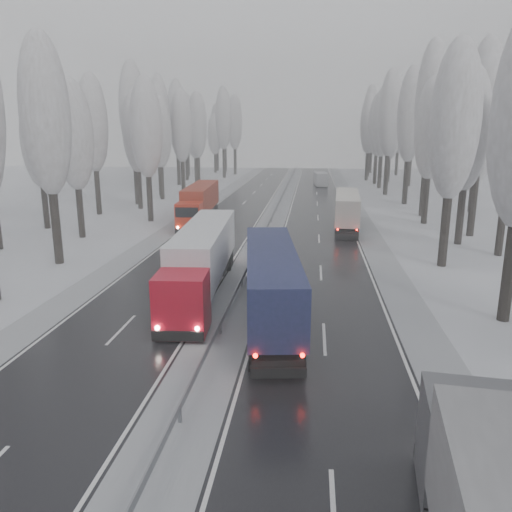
% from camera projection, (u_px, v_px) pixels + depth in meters
% --- Properties ---
extents(ground, '(260.00, 260.00, 0.00)m').
position_uv_depth(ground, '(143.00, 504.00, 13.86)').
color(ground, silver).
rests_on(ground, ground).
extents(carriageway_right, '(7.50, 200.00, 0.03)m').
position_uv_depth(carriageway_right, '(320.00, 253.00, 42.21)').
color(carriageway_right, black).
rests_on(carriageway_right, ground).
extents(carriageway_left, '(7.50, 200.00, 0.03)m').
position_uv_depth(carriageway_left, '(198.00, 250.00, 43.34)').
color(carriageway_left, black).
rests_on(carriageway_left, ground).
extents(median_slush, '(3.00, 200.00, 0.04)m').
position_uv_depth(median_slush, '(258.00, 252.00, 42.77)').
color(median_slush, '#A2A5AA').
rests_on(median_slush, ground).
extents(shoulder_right, '(2.40, 200.00, 0.04)m').
position_uv_depth(shoulder_right, '(379.00, 255.00, 41.67)').
color(shoulder_right, '#A2A5AA').
rests_on(shoulder_right, ground).
extents(shoulder_left, '(2.40, 200.00, 0.04)m').
position_uv_depth(shoulder_left, '(143.00, 249.00, 43.87)').
color(shoulder_left, '#A2A5AA').
rests_on(shoulder_left, ground).
extents(median_guardrail, '(0.12, 200.00, 0.76)m').
position_uv_depth(median_guardrail, '(258.00, 245.00, 42.62)').
color(median_guardrail, slate).
rests_on(median_guardrail, ground).
extents(tree_18, '(3.60, 3.60, 16.58)m').
position_uv_depth(tree_18, '(455.00, 122.00, 35.75)').
color(tree_18, black).
rests_on(tree_18, ground).
extents(tree_19, '(3.60, 3.60, 14.57)m').
position_uv_depth(tree_19, '(512.00, 140.00, 39.32)').
color(tree_19, black).
rests_on(tree_19, ground).
extents(tree_20, '(3.60, 3.60, 15.71)m').
position_uv_depth(tree_20, '(469.00, 130.00, 43.36)').
color(tree_20, black).
rests_on(tree_20, ground).
extents(tree_21, '(3.60, 3.60, 18.62)m').
position_uv_depth(tree_21, '(483.00, 110.00, 46.52)').
color(tree_21, black).
rests_on(tree_21, ground).
extents(tree_22, '(3.60, 3.60, 15.86)m').
position_uv_depth(tree_22, '(431.00, 129.00, 53.49)').
color(tree_22, black).
rests_on(tree_22, ground).
extents(tree_23, '(3.60, 3.60, 13.55)m').
position_uv_depth(tree_23, '(479.00, 143.00, 57.02)').
color(tree_23, black).
rests_on(tree_23, ground).
extents(tree_24, '(3.60, 3.60, 20.49)m').
position_uv_depth(tree_24, '(431.00, 103.00, 57.90)').
color(tree_24, black).
rests_on(tree_24, ground).
extents(tree_25, '(3.60, 3.60, 19.44)m').
position_uv_depth(tree_25, '(481.00, 111.00, 61.17)').
color(tree_25, black).
rests_on(tree_25, ground).
extents(tree_26, '(3.60, 3.60, 18.78)m').
position_uv_depth(tree_26, '(410.00, 116.00, 68.08)').
color(tree_26, black).
rests_on(tree_26, ground).
extents(tree_27, '(3.60, 3.60, 17.62)m').
position_uv_depth(tree_27, '(456.00, 122.00, 71.34)').
color(tree_27, black).
rests_on(tree_27, ground).
extents(tree_28, '(3.60, 3.60, 19.62)m').
position_uv_depth(tree_28, '(390.00, 114.00, 78.38)').
color(tree_28, black).
rests_on(tree_28, ground).
extents(tree_29, '(3.60, 3.60, 18.11)m').
position_uv_depth(tree_29, '(432.00, 121.00, 81.68)').
color(tree_29, black).
rests_on(tree_29, ground).
extents(tree_30, '(3.60, 3.60, 17.86)m').
position_uv_depth(tree_30, '(383.00, 123.00, 88.03)').
color(tree_30, black).
rests_on(tree_30, ground).
extents(tree_31, '(3.60, 3.60, 18.58)m').
position_uv_depth(tree_31, '(413.00, 120.00, 91.13)').
color(tree_31, black).
rests_on(tree_31, ground).
extents(tree_32, '(3.60, 3.60, 17.33)m').
position_uv_depth(tree_32, '(378.00, 125.00, 95.34)').
color(tree_32, black).
rests_on(tree_32, ground).
extents(tree_33, '(3.60, 3.60, 14.33)m').
position_uv_depth(tree_33, '(391.00, 135.00, 99.32)').
color(tree_33, black).
rests_on(tree_33, ground).
extents(tree_34, '(3.60, 3.60, 17.63)m').
position_uv_depth(tree_34, '(369.00, 125.00, 102.24)').
color(tree_34, black).
rests_on(tree_34, ground).
extents(tree_35, '(3.60, 3.60, 18.25)m').
position_uv_depth(tree_35, '(412.00, 123.00, 105.00)').
color(tree_35, black).
rests_on(tree_35, ground).
extents(tree_36, '(3.60, 3.60, 20.23)m').
position_uv_depth(tree_36, '(371.00, 117.00, 111.18)').
color(tree_36, black).
rests_on(tree_36, ground).
extents(tree_37, '(3.60, 3.60, 16.37)m').
position_uv_depth(tree_37, '(399.00, 129.00, 114.88)').
color(tree_37, black).
rests_on(tree_37, ground).
extents(tree_38, '(3.60, 3.60, 17.97)m').
position_uv_depth(tree_38, '(373.00, 125.00, 121.53)').
color(tree_38, black).
rests_on(tree_38, ground).
extents(tree_39, '(3.60, 3.60, 16.19)m').
position_uv_depth(tree_39, '(382.00, 130.00, 125.36)').
color(tree_39, black).
rests_on(tree_39, ground).
extents(tree_58, '(3.60, 3.60, 17.21)m').
position_uv_depth(tree_58, '(45.00, 117.00, 36.47)').
color(tree_58, black).
rests_on(tree_58, ground).
extents(tree_60, '(3.60, 3.60, 14.84)m').
position_uv_depth(tree_60, '(74.00, 136.00, 46.41)').
color(tree_60, black).
rests_on(tree_60, ground).
extents(tree_61, '(3.60, 3.60, 13.95)m').
position_uv_depth(tree_61, '(39.00, 142.00, 51.02)').
color(tree_61, black).
rests_on(tree_61, ground).
extents(tree_62, '(3.60, 3.60, 16.04)m').
position_uv_depth(tree_62, '(146.00, 128.00, 54.99)').
color(tree_62, black).
rests_on(tree_62, ground).
extents(tree_63, '(3.60, 3.60, 16.88)m').
position_uv_depth(tree_63, '(93.00, 124.00, 59.57)').
color(tree_63, black).
rests_on(tree_63, ground).
extents(tree_64, '(3.60, 3.60, 15.42)m').
position_uv_depth(tree_64, '(136.00, 132.00, 64.22)').
color(tree_64, black).
rests_on(tree_64, ground).
extents(tree_65, '(3.60, 3.60, 19.48)m').
position_uv_depth(tree_65, '(133.00, 112.00, 67.64)').
color(tree_65, black).
rests_on(tree_65, ground).
extents(tree_66, '(3.60, 3.60, 15.23)m').
position_uv_depth(tree_66, '(159.00, 133.00, 73.52)').
color(tree_66, black).
rests_on(tree_66, ground).
extents(tree_67, '(3.60, 3.60, 17.09)m').
position_uv_depth(tree_67, '(158.00, 125.00, 77.24)').
color(tree_67, black).
rests_on(tree_67, ground).
extents(tree_68, '(3.60, 3.60, 16.65)m').
position_uv_depth(tree_68, '(181.00, 127.00, 79.65)').
color(tree_68, black).
rests_on(tree_68, ground).
extents(tree_69, '(3.60, 3.60, 19.35)m').
position_uv_depth(tree_69, '(159.00, 116.00, 83.61)').
color(tree_69, black).
rests_on(tree_69, ground).
extents(tree_70, '(3.60, 3.60, 17.09)m').
position_uv_depth(tree_70, '(197.00, 126.00, 89.27)').
color(tree_70, black).
rests_on(tree_70, ground).
extents(tree_71, '(3.60, 3.60, 19.61)m').
position_uv_depth(tree_71, '(177.00, 117.00, 93.25)').
color(tree_71, black).
rests_on(tree_71, ground).
extents(tree_72, '(3.60, 3.60, 15.11)m').
position_uv_depth(tree_72, '(195.00, 133.00, 98.87)').
color(tree_72, black).
rests_on(tree_72, ground).
extents(tree_73, '(3.60, 3.60, 17.22)m').
position_uv_depth(tree_73, '(186.00, 126.00, 102.71)').
color(tree_73, black).
rests_on(tree_73, ground).
extents(tree_74, '(3.60, 3.60, 19.68)m').
position_uv_depth(tree_74, '(223.00, 119.00, 108.15)').
color(tree_74, black).
rests_on(tree_74, ground).
extents(tree_75, '(3.60, 3.60, 18.60)m').
position_uv_depth(tree_75, '(187.00, 122.00, 113.15)').
color(tree_75, black).
rests_on(tree_75, ground).
extents(tree_76, '(3.60, 3.60, 18.55)m').
position_uv_depth(tree_76, '(235.00, 123.00, 117.26)').
color(tree_76, black).
rests_on(tree_76, ground).
extents(tree_77, '(3.60, 3.60, 14.32)m').
position_uv_depth(tree_77, '(215.00, 135.00, 122.38)').
color(tree_77, black).
rests_on(tree_77, ground).
extents(tree_78, '(3.60, 3.60, 19.55)m').
position_uv_depth(tree_78, '(225.00, 121.00, 123.84)').
color(tree_78, black).
rests_on(tree_78, ground).
extents(tree_79, '(3.60, 3.60, 17.07)m').
position_uv_depth(tree_79, '(217.00, 127.00, 128.38)').
color(tree_79, black).
rests_on(tree_79, ground).
extents(truck_blue_box, '(4.49, 16.03, 4.08)m').
position_uv_depth(truck_blue_box, '(270.00, 276.00, 27.18)').
color(truck_blue_box, '#212050').
rests_on(truck_blue_box, ground).
extents(truck_cream_box, '(3.09, 14.79, 3.77)m').
position_uv_depth(truck_cream_box, '(347.00, 207.00, 53.14)').
color(truck_cream_box, '#9F9B8D').
rests_on(truck_cream_box, ground).
extents(box_truck_distant, '(2.65, 6.96, 2.54)m').
position_uv_depth(box_truck_distant, '(321.00, 179.00, 93.92)').
color(box_truck_distant, '#A7A9AE').
rests_on(box_truck_distant, ground).
extents(truck_red_white, '(3.53, 16.41, 4.18)m').
position_uv_depth(truck_red_white, '(202.00, 256.00, 31.38)').
color(truck_red_white, '#B0091C').
rests_on(truck_red_white, ground).
extents(truck_red_red, '(3.48, 15.93, 4.06)m').
position_uv_depth(truck_red_red, '(200.00, 201.00, 56.56)').
color(truck_red_red, '#BA1E0A').
rests_on(truck_red_red, ground).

